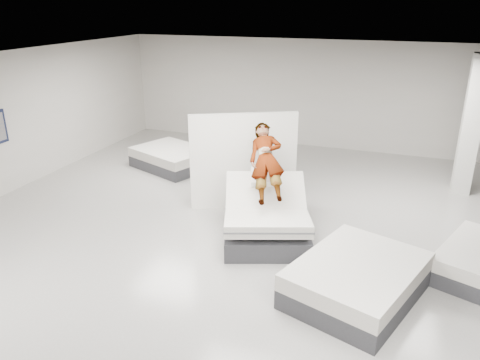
{
  "coord_description": "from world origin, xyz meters",
  "views": [
    {
      "loc": [
        2.63,
        -6.92,
        4.26
      ],
      "look_at": [
        -0.27,
        1.0,
        1.0
      ],
      "focal_mm": 35.0,
      "sensor_mm": 36.0,
      "label": 1
    }
  ],
  "objects_px": {
    "remote": "(279,188)",
    "flat_bed_right_near": "(357,280)",
    "divider_panel": "(244,161)",
    "flat_bed_left_far": "(172,158)",
    "person": "(266,170)",
    "column": "(471,126)",
    "hero_bed": "(266,219)"
  },
  "relations": [
    {
      "from": "flat_bed_left_far",
      "to": "person",
      "type": "bearing_deg",
      "value": -37.51
    },
    {
      "from": "hero_bed",
      "to": "divider_panel",
      "type": "distance_m",
      "value": 1.65
    },
    {
      "from": "flat_bed_right_near",
      "to": "column",
      "type": "height_order",
      "value": "column"
    },
    {
      "from": "flat_bed_right_near",
      "to": "flat_bed_left_far",
      "type": "height_order",
      "value": "flat_bed_right_near"
    },
    {
      "from": "flat_bed_left_far",
      "to": "column",
      "type": "xyz_separation_m",
      "value": [
        7.21,
        0.8,
        1.34
      ]
    },
    {
      "from": "person",
      "to": "flat_bed_left_far",
      "type": "bearing_deg",
      "value": 122.68
    },
    {
      "from": "flat_bed_right_near",
      "to": "divider_panel",
      "type": "bearing_deg",
      "value": 136.77
    },
    {
      "from": "flat_bed_left_far",
      "to": "hero_bed",
      "type": "bearing_deg",
      "value": -39.61
    },
    {
      "from": "hero_bed",
      "to": "divider_panel",
      "type": "xyz_separation_m",
      "value": [
        -0.89,
        1.22,
        0.67
      ]
    },
    {
      "from": "hero_bed",
      "to": "person",
      "type": "distance_m",
      "value": 0.93
    },
    {
      "from": "person",
      "to": "flat_bed_left_far",
      "type": "xyz_separation_m",
      "value": [
        -3.45,
        2.65,
        -0.98
      ]
    },
    {
      "from": "flat_bed_right_near",
      "to": "person",
      "type": "bearing_deg",
      "value": 139.78
    },
    {
      "from": "hero_bed",
      "to": "remote",
      "type": "relative_size",
      "value": 17.36
    },
    {
      "from": "remote",
      "to": "column",
      "type": "bearing_deg",
      "value": 27.33
    },
    {
      "from": "hero_bed",
      "to": "flat_bed_right_near",
      "type": "relative_size",
      "value": 0.97
    },
    {
      "from": "flat_bed_right_near",
      "to": "hero_bed",
      "type": "bearing_deg",
      "value": 143.64
    },
    {
      "from": "person",
      "to": "column",
      "type": "xyz_separation_m",
      "value": [
        3.76,
        3.45,
        0.36
      ]
    },
    {
      "from": "hero_bed",
      "to": "divider_panel",
      "type": "height_order",
      "value": "divider_panel"
    },
    {
      "from": "remote",
      "to": "flat_bed_right_near",
      "type": "xyz_separation_m",
      "value": [
        1.65,
        -1.41,
        -0.73
      ]
    },
    {
      "from": "person",
      "to": "flat_bed_left_far",
      "type": "height_order",
      "value": "person"
    },
    {
      "from": "person",
      "to": "column",
      "type": "relative_size",
      "value": 0.55
    },
    {
      "from": "divider_panel",
      "to": "flat_bed_right_near",
      "type": "xyz_separation_m",
      "value": [
        2.76,
        -2.59,
        -0.75
      ]
    },
    {
      "from": "person",
      "to": "flat_bed_right_near",
      "type": "bearing_deg",
      "value": -60.03
    },
    {
      "from": "divider_panel",
      "to": "flat_bed_right_near",
      "type": "bearing_deg",
      "value": -71.0
    },
    {
      "from": "person",
      "to": "flat_bed_right_near",
      "type": "height_order",
      "value": "person"
    },
    {
      "from": "flat_bed_left_far",
      "to": "divider_panel",
      "type": "bearing_deg",
      "value": -32.92
    },
    {
      "from": "person",
      "to": "column",
      "type": "distance_m",
      "value": 5.11
    },
    {
      "from": "flat_bed_right_near",
      "to": "column",
      "type": "relative_size",
      "value": 0.78
    },
    {
      "from": "remote",
      "to": "divider_panel",
      "type": "relative_size",
      "value": 0.06
    },
    {
      "from": "flat_bed_right_near",
      "to": "flat_bed_left_far",
      "type": "relative_size",
      "value": 1.08
    },
    {
      "from": "hero_bed",
      "to": "flat_bed_left_far",
      "type": "height_order",
      "value": "hero_bed"
    },
    {
      "from": "remote",
      "to": "person",
      "type": "bearing_deg",
      "value": 122.15
    }
  ]
}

